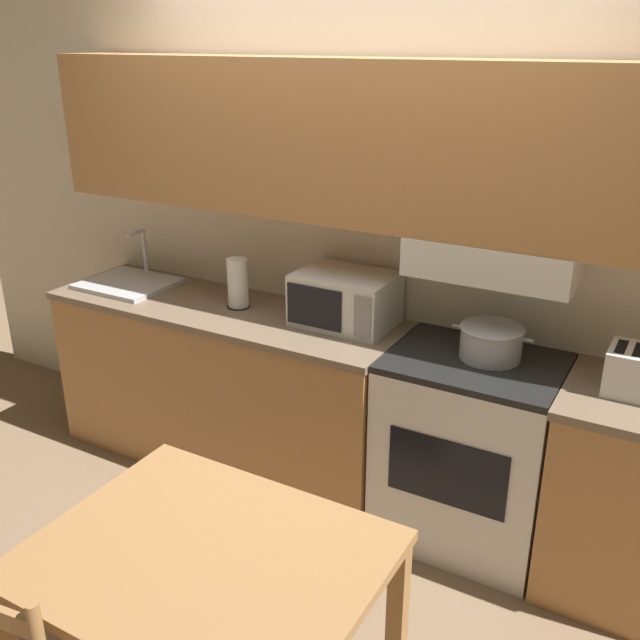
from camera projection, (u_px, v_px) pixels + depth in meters
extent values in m
plane|color=#7F664C|center=(361.00, 464.00, 3.85)|extent=(16.00, 16.00, 0.00)
cube|color=silver|center=(369.00, 234.00, 3.39)|extent=(5.57, 0.05, 2.55)
cube|color=#B27A47|center=(353.00, 142.00, 3.08)|extent=(3.17, 0.32, 0.69)
cube|color=silver|center=(493.00, 258.00, 2.93)|extent=(0.69, 0.34, 0.16)
cube|color=#B27A47|center=(228.00, 388.00, 3.75)|extent=(1.86, 0.58, 0.85)
cube|color=#75604C|center=(223.00, 309.00, 3.59)|extent=(1.88, 0.60, 0.04)
cube|color=#B27A47|center=(623.00, 499.00, 2.86)|extent=(0.55, 0.58, 0.85)
cube|color=silver|center=(468.00, 454.00, 3.16)|extent=(0.73, 0.56, 0.86)
cube|color=black|center=(476.00, 363.00, 3.00)|extent=(0.73, 0.56, 0.03)
cube|color=black|center=(446.00, 473.00, 2.91)|extent=(0.51, 0.01, 0.30)
cylinder|color=black|center=(430.00, 362.00, 2.98)|extent=(0.10, 0.10, 0.01)
cylinder|color=black|center=(507.00, 380.00, 2.83)|extent=(0.10, 0.10, 0.01)
cylinder|color=black|center=(448.00, 344.00, 3.16)|extent=(0.10, 0.10, 0.01)
cylinder|color=black|center=(522.00, 359.00, 3.01)|extent=(0.10, 0.10, 0.01)
cylinder|color=#B7BABF|center=(491.00, 343.00, 2.98)|extent=(0.26, 0.26, 0.14)
torus|color=#B7BABF|center=(492.00, 328.00, 2.96)|extent=(0.27, 0.27, 0.01)
cylinder|color=#B7BABF|center=(458.00, 327.00, 3.04)|extent=(0.05, 0.01, 0.01)
cylinder|color=#B7BABF|center=(528.00, 340.00, 2.90)|extent=(0.05, 0.01, 0.01)
cube|color=silver|center=(345.00, 299.00, 3.32)|extent=(0.45, 0.33, 0.25)
cube|color=black|center=(314.00, 307.00, 3.22)|extent=(0.28, 0.01, 0.19)
cube|color=gray|center=(362.00, 317.00, 3.11)|extent=(0.08, 0.01, 0.19)
cube|color=black|center=(606.00, 359.00, 2.72)|extent=(0.01, 0.02, 0.02)
cube|color=black|center=(621.00, 348.00, 2.68)|extent=(0.04, 0.15, 0.01)
cube|color=black|center=(639.00, 351.00, 2.65)|extent=(0.04, 0.15, 0.01)
cube|color=#B7BABF|center=(128.00, 284.00, 3.87)|extent=(0.47, 0.41, 0.02)
cube|color=#4C4F54|center=(125.00, 284.00, 3.85)|extent=(0.40, 0.30, 0.01)
cylinder|color=#B7BABF|center=(145.00, 252.00, 3.94)|extent=(0.02, 0.02, 0.25)
cylinder|color=#B7BABF|center=(135.00, 233.00, 3.85)|extent=(0.02, 0.12, 0.02)
cylinder|color=black|center=(239.00, 306.00, 3.57)|extent=(0.12, 0.12, 0.01)
cylinder|color=white|center=(238.00, 283.00, 3.53)|extent=(0.10, 0.10, 0.24)
cube|color=#9E7042|center=(204.00, 559.00, 2.06)|extent=(1.00, 0.80, 0.04)
cube|color=#9E7042|center=(174.00, 542.00, 2.71)|extent=(0.06, 0.06, 0.73)
cube|color=#9E7042|center=(396.00, 635.00, 2.29)|extent=(0.06, 0.06, 0.73)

